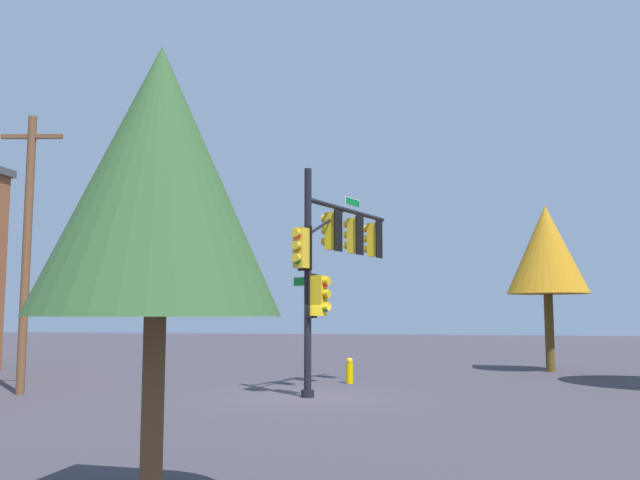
# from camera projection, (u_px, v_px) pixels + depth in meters

# --- Properties ---
(ground_plane) EXTENTS (120.00, 120.00, 0.00)m
(ground_plane) POSITION_uv_depth(u_px,v_px,m) (308.00, 397.00, 18.54)
(ground_plane) COLOR #403B44
(signal_pole_assembly) EXTENTS (5.31, 2.06, 6.33)m
(signal_pole_assembly) POSITION_uv_depth(u_px,v_px,m) (333.00, 253.00, 20.10)
(signal_pole_assembly) COLOR black
(signal_pole_assembly) RESTS_ON ground_plane
(utility_pole) EXTENTS (0.46, 1.79, 8.03)m
(utility_pole) POSITION_uv_depth(u_px,v_px,m) (27.00, 246.00, 19.64)
(utility_pole) COLOR brown
(utility_pole) RESTS_ON ground_plane
(fire_hydrant) EXTENTS (0.33, 0.24, 0.83)m
(fire_hydrant) POSITION_uv_depth(u_px,v_px,m) (350.00, 371.00, 22.34)
(fire_hydrant) COLOR #E6B400
(fire_hydrant) RESTS_ON ground_plane
(tree_near) EXTENTS (3.21, 3.21, 6.63)m
(tree_near) POSITION_uv_depth(u_px,v_px,m) (546.00, 250.00, 27.42)
(tree_near) COLOR brown
(tree_near) RESTS_ON ground_plane
(tree_mid) EXTENTS (2.79, 2.79, 5.31)m
(tree_mid) POSITION_uv_depth(u_px,v_px,m) (159.00, 180.00, 7.70)
(tree_mid) COLOR brown
(tree_mid) RESTS_ON ground_plane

